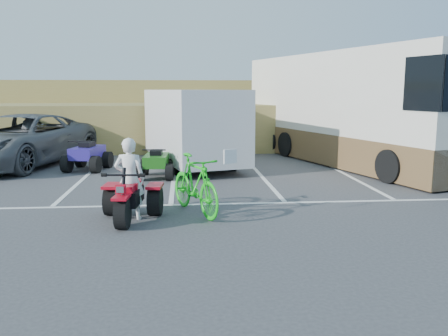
{
  "coord_description": "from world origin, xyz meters",
  "views": [
    {
      "loc": [
        0.32,
        -8.35,
        2.65
      ],
      "look_at": [
        1.16,
        1.53,
        1.0
      ],
      "focal_mm": 38.0,
      "sensor_mm": 36.0,
      "label": 1
    }
  ],
  "objects": [
    {
      "name": "cargo_trailer",
      "position": [
        0.63,
        8.1,
        1.43
      ],
      "size": [
        3.64,
        6.04,
        2.63
      ],
      "rotation": [
        0.0,
        0.0,
        0.26
      ],
      "color": "silver",
      "rests_on": "ground"
    },
    {
      "name": "quad_atv_blue",
      "position": [
        -2.86,
        7.51,
        0.0
      ],
      "size": [
        1.51,
        1.82,
        1.05
      ],
      "primitive_type": null,
      "rotation": [
        0.0,
        0.0,
        -0.21
      ],
      "color": "navy",
      "rests_on": "ground"
    },
    {
      "name": "ground",
      "position": [
        0.0,
        0.0,
        0.0
      ],
      "size": [
        100.0,
        100.0,
        0.0
      ],
      "primitive_type": "plane",
      "color": "#3A3A3D",
      "rests_on": "ground"
    },
    {
      "name": "grey_pickup",
      "position": [
        -5.37,
        8.68,
        0.9
      ],
      "size": [
        4.66,
        7.02,
        1.79
      ],
      "primitive_type": "imported",
      "rotation": [
        0.0,
        0.0,
        -0.29
      ],
      "color": "#4B4F54",
      "rests_on": "ground"
    },
    {
      "name": "parking_stripes",
      "position": [
        0.87,
        4.07,
        0.0
      ],
      "size": [
        28.0,
        5.16,
        0.01
      ],
      "color": "white",
      "rests_on": "ground"
    },
    {
      "name": "rv_motorhome",
      "position": [
        6.31,
        8.49,
        1.68
      ],
      "size": [
        5.8,
        11.08,
        3.87
      ],
      "rotation": [
        0.0,
        0.0,
        0.3
      ],
      "color": "silver",
      "rests_on": "ground"
    },
    {
      "name": "rider",
      "position": [
        -0.79,
        1.28,
        0.85
      ],
      "size": [
        0.65,
        0.47,
        1.69
      ],
      "primitive_type": "imported",
      "rotation": [
        0.0,
        0.0,
        3.04
      ],
      "color": "white",
      "rests_on": "ground"
    },
    {
      "name": "quad_atv_green",
      "position": [
        -0.51,
        5.93,
        0.0
      ],
      "size": [
        1.17,
        1.51,
        0.94
      ],
      "primitive_type": null,
      "rotation": [
        0.0,
        0.0,
        -0.07
      ],
      "color": "#1B5D15",
      "rests_on": "ground"
    },
    {
      "name": "grass_embankment",
      "position": [
        0.0,
        15.48,
        1.42
      ],
      "size": [
        40.0,
        8.5,
        3.1
      ],
      "color": "olive",
      "rests_on": "ground"
    },
    {
      "name": "green_dirt_bike",
      "position": [
        0.55,
        1.6,
        0.64
      ],
      "size": [
        1.42,
        2.19,
        1.28
      ],
      "primitive_type": "imported",
      "rotation": [
        0.0,
        0.0,
        0.42
      ],
      "color": "#14BF19",
      "rests_on": "ground"
    },
    {
      "name": "red_trike_atv",
      "position": [
        -0.81,
        1.14,
        0.0
      ],
      "size": [
        1.39,
        1.76,
        1.07
      ],
      "primitive_type": null,
      "rotation": [
        0.0,
        0.0,
        -0.1
      ],
      "color": "#B40A1B",
      "rests_on": "ground"
    }
  ]
}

